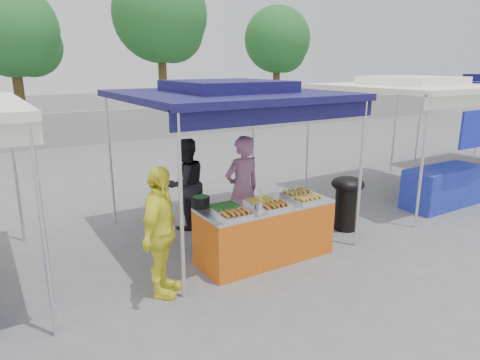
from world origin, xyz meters
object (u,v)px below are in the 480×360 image
vendor_woman (242,190)px  vendor_table (265,231)px  customer_person (161,233)px  wok_burner (347,198)px  cooking_pot (201,202)px  helper_man (186,184)px

vendor_woman → vendor_table: bearing=82.7°
vendor_table → customer_person: (-1.69, -0.19, 0.40)m
wok_burner → vendor_woman: (-1.83, 0.50, 0.31)m
wok_burner → cooking_pot: bearing=171.0°
wok_burner → helper_man: helper_man is taller
helper_man → customer_person: size_ratio=0.96×
wok_burner → vendor_table: bearing=-179.2°
customer_person → helper_man: bearing=7.8°
vendor_table → customer_person: bearing=-173.7°
vendor_woman → customer_person: size_ratio=1.06×
cooking_pot → wok_burner: bearing=-3.6°
cooking_pot → vendor_woman: size_ratio=0.15×
helper_man → cooking_pot: bearing=63.8°
helper_man → customer_person: customer_person is taller
cooking_pot → helper_man: 1.44m
vendor_table → customer_person: size_ratio=1.20×
vendor_woman → customer_person: 1.95m
cooking_pot → helper_man: helper_man is taller
vendor_table → customer_person: 1.75m
vendor_table → helper_man: 1.85m
cooking_pot → customer_person: (-0.83, -0.56, -0.10)m
customer_person → cooking_pot: bearing=-15.6°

